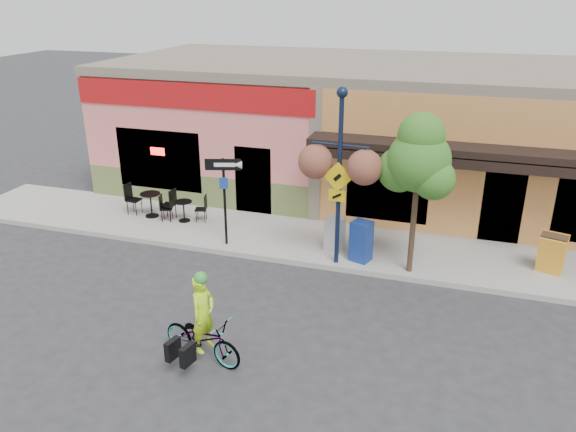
# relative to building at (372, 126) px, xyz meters

# --- Properties ---
(ground) EXTENTS (90.00, 90.00, 0.00)m
(ground) POSITION_rel_building_xyz_m (0.00, -7.50, -2.25)
(ground) COLOR #2D2D30
(ground) RESTS_ON ground
(sidewalk) EXTENTS (24.00, 3.00, 0.15)m
(sidewalk) POSITION_rel_building_xyz_m (0.00, -5.50, -2.17)
(sidewalk) COLOR #9E9B93
(sidewalk) RESTS_ON ground
(curb) EXTENTS (24.00, 0.12, 0.15)m
(curb) POSITION_rel_building_xyz_m (0.00, -6.95, -2.17)
(curb) COLOR #A8A59E
(curb) RESTS_ON ground
(building) EXTENTS (18.20, 8.20, 4.50)m
(building) POSITION_rel_building_xyz_m (0.00, 0.00, 0.00)
(building) COLOR #E97573
(building) RESTS_ON ground
(bicycle) EXTENTS (1.90, 1.03, 0.95)m
(bicycle) POSITION_rel_building_xyz_m (-1.30, -11.40, -1.78)
(bicycle) COLOR maroon
(bicycle) RESTS_ON ground
(cyclist_rider) EXTENTS (0.50, 0.65, 1.58)m
(cyclist_rider) POSITION_rel_building_xyz_m (-1.25, -11.40, -1.46)
(cyclist_rider) COLOR #C1FF1A
(cyclist_rider) RESTS_ON ground
(lamp_post) EXTENTS (1.51, 0.72, 4.57)m
(lamp_post) POSITION_rel_building_xyz_m (0.32, -6.75, 0.19)
(lamp_post) COLOR #121E39
(lamp_post) RESTS_ON sidewalk
(one_way_sign) EXTENTS (0.98, 0.47, 2.50)m
(one_way_sign) POSITION_rel_building_xyz_m (-2.88, -6.57, -0.85)
(one_way_sign) COLOR black
(one_way_sign) RESTS_ON sidewalk
(cafe_set_left) EXTENTS (1.71, 0.92, 1.00)m
(cafe_set_left) POSITION_rel_building_xyz_m (-5.94, -5.39, -1.60)
(cafe_set_left) COLOR black
(cafe_set_left) RESTS_ON sidewalk
(cafe_set_right) EXTENTS (1.55, 1.06, 0.85)m
(cafe_set_right) POSITION_rel_building_xyz_m (-4.79, -5.43, -1.68)
(cafe_set_right) COLOR black
(cafe_set_right) RESTS_ON sidewalk
(newspaper_box_blue) EXTENTS (0.61, 0.57, 1.09)m
(newspaper_box_blue) POSITION_rel_building_xyz_m (0.91, -6.44, -1.55)
(newspaper_box_blue) COLOR navy
(newspaper_box_blue) RESTS_ON sidewalk
(newspaper_box_grey) EXTENTS (0.54, 0.51, 0.95)m
(newspaper_box_grey) POSITION_rel_building_xyz_m (0.10, -6.05, -1.62)
(newspaper_box_grey) COLOR #B0B0B0
(newspaper_box_grey) RESTS_ON sidewalk
(street_tree) EXTENTS (1.76, 1.76, 4.12)m
(street_tree) POSITION_rel_building_xyz_m (2.21, -6.67, -0.04)
(street_tree) COLOR #3D7A26
(street_tree) RESTS_ON sidewalk
(sandwich_board) EXTENTS (0.72, 0.61, 1.03)m
(sandwich_board) POSITION_rel_building_xyz_m (5.53, -5.88, -1.59)
(sandwich_board) COLOR #FFA628
(sandwich_board) RESTS_ON sidewalk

